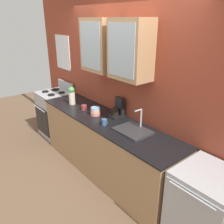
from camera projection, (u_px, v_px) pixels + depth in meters
ground_plane at (105, 171)px, 3.76m from camera, size 10.00×10.00×0.00m
back_wall_unit at (122, 81)px, 3.42m from camera, size 4.99×0.42×2.67m
counter at (105, 146)px, 3.58m from camera, size 2.69×0.66×0.93m
stove_range at (56, 114)px, 4.79m from camera, size 0.61×0.64×1.11m
sink_faucet at (133, 130)px, 3.01m from camera, size 0.45×0.35×0.29m
bowl_stack at (95, 111)px, 3.52m from camera, size 0.15×0.15×0.12m
vase at (72, 95)px, 3.94m from camera, size 0.11×0.11×0.31m
cup_near_sink at (104, 122)px, 3.19m from camera, size 0.11×0.07×0.09m
cup_near_bowls at (84, 107)px, 3.73m from camera, size 0.12×0.08×0.08m
dishwasher at (204, 212)px, 2.37m from camera, size 0.61×0.65×0.93m
coffee_maker at (118, 110)px, 3.46m from camera, size 0.17×0.20×0.29m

